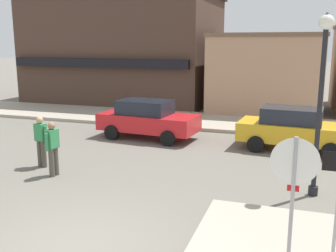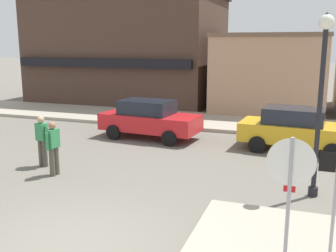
{
  "view_description": "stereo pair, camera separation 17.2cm",
  "coord_description": "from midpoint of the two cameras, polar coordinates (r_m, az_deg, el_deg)",
  "views": [
    {
      "loc": [
        3.81,
        -5.94,
        3.83
      ],
      "look_at": [
        0.34,
        4.5,
        1.5
      ],
      "focal_mm": 42.0,
      "sensor_mm": 36.0,
      "label": 1
    },
    {
      "loc": [
        3.97,
        -5.89,
        3.83
      ],
      "look_at": [
        0.34,
        4.5,
        1.5
      ],
      "focal_mm": 42.0,
      "sensor_mm": 36.0,
      "label": 2
    }
  ],
  "objects": [
    {
      "name": "pedestrian_crossing_near",
      "position": [
        12.89,
        -18.32,
        -1.94
      ],
      "size": [
        0.56,
        0.3,
        1.61
      ],
      "color": "#4C473D",
      "rests_on": "ground"
    },
    {
      "name": "pedestrian_crossing_far",
      "position": [
        11.92,
        -16.78,
        -2.96
      ],
      "size": [
        0.26,
        0.56,
        1.61
      ],
      "color": "#4C473D",
      "rests_on": "ground"
    },
    {
      "name": "lamp_post",
      "position": [
        10.22,
        20.99,
        6.28
      ],
      "size": [
        0.36,
        0.36,
        4.54
      ],
      "color": "black",
      "rests_on": "ground"
    },
    {
      "name": "parked_car_nearest",
      "position": [
        16.02,
        -3.28,
        1.08
      ],
      "size": [
        4.15,
        2.17,
        1.56
      ],
      "color": "red",
      "rests_on": "ground"
    },
    {
      "name": "kerb_far",
      "position": [
        19.25,
        6.34,
        0.64
      ],
      "size": [
        80.0,
        4.0,
        0.15
      ],
      "primitive_type": "cube",
      "color": "#A89E8C",
      "rests_on": "ground"
    },
    {
      "name": "stop_sign",
      "position": [
        7.07,
        17.09,
        -7.69
      ],
      "size": [
        0.82,
        0.07,
        2.3
      ],
      "color": "#9E9EA3",
      "rests_on": "ground"
    },
    {
      "name": "ground_plane",
      "position": [
        8.05,
        -13.74,
        -16.84
      ],
      "size": [
        160.0,
        160.0,
        0.0
      ],
      "primitive_type": "plane",
      "color": "#6B665B"
    },
    {
      "name": "parked_car_second",
      "position": [
        14.87,
        17.55,
        -0.32
      ],
      "size": [
        4.13,
        2.14,
        1.56
      ],
      "color": "gold",
      "rests_on": "ground"
    },
    {
      "name": "building_corner_shop",
      "position": [
        26.94,
        -6.15,
        11.11
      ],
      "size": [
        11.86,
        8.61,
        6.91
      ],
      "color": "#473328",
      "rests_on": "ground"
    },
    {
      "name": "building_storefront_left_near",
      "position": [
        23.02,
        13.92,
        7.49
      ],
      "size": [
        5.97,
        5.92,
        4.34
      ],
      "color": "tan",
      "rests_on": "ground"
    }
  ]
}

